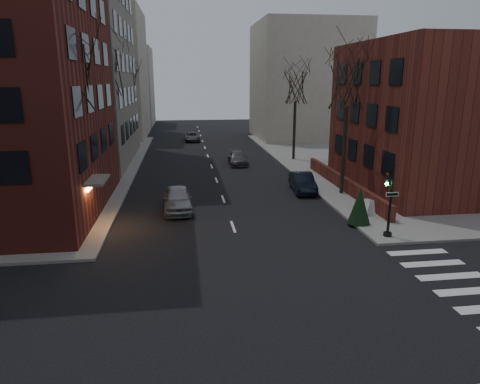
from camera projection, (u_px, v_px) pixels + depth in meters
The scene contains 21 objects.
ground at pixel (278, 354), 13.35m from camera, with size 160.00×160.00×0.00m, color black.
building_left_tan at pixel (25, 17), 40.15m from camera, with size 18.00×18.00×28.00m, color gray.
building_right_brick at pixel (438, 118), 32.28m from camera, with size 12.00×14.00×11.00m, color maroon.
low_wall_right at pixel (343, 183), 32.59m from camera, with size 0.35×16.00×1.00m, color maroon.
building_distant_la at pixel (95, 74), 61.81m from camera, with size 14.00×16.00×18.00m, color #BEB5A1.
building_distant_ra at pixel (305, 81), 61.15m from camera, with size 14.00×14.00×16.00m, color #BEB5A1.
building_distant_lb at pixel (125, 87), 78.86m from camera, with size 10.00×12.00×14.00m, color #BEB5A1.
traffic_signal at pixel (389, 205), 22.51m from camera, with size 0.76×0.44×4.00m.
tree_left_a at pixel (69, 76), 23.46m from camera, with size 4.18×4.18×10.26m.
tree_left_b at pixel (105, 72), 34.84m from camera, with size 4.40×4.40×10.80m.
tree_left_c at pixel (127, 82), 48.48m from camera, with size 3.96×3.96×9.72m.
tree_right_a at pixel (348, 83), 29.68m from camera, with size 3.96×3.96×9.72m.
tree_right_b at pixel (296, 87), 43.21m from camera, with size 3.74×3.74×9.18m.
streetlamp_near at pixel (110, 135), 32.28m from camera, with size 0.36×0.36×6.28m.
streetlamp_far at pixel (136, 114), 51.45m from camera, with size 0.36×0.36×6.28m.
parked_sedan at pixel (303, 182), 32.47m from camera, with size 1.50×4.30×1.42m, color black.
car_lane_silver at pixel (178, 199), 27.72m from camera, with size 1.85×4.59×1.56m, color gray.
car_lane_gray at pixel (238, 158), 42.92m from camera, with size 1.79×4.40×1.28m, color #46454A.
car_lane_far at pixel (192, 137), 58.95m from camera, with size 2.03×4.41×1.23m, color #414246.
sandwich_board at pixel (368, 207), 26.49m from camera, with size 0.44×0.62×1.00m, color white.
evergreen_shrub at pixel (360, 206), 24.73m from camera, with size 1.29×1.29×2.15m, color black.
Camera 1 is at (-2.74, -11.35, 8.31)m, focal length 32.00 mm.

